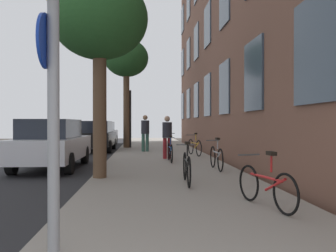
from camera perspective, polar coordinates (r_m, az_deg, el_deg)
name	(u,v)px	position (r m, az deg, el deg)	size (l,w,h in m)	color
ground_plane	(80,158)	(16.02, -13.86, -4.98)	(41.80, 41.80, 0.00)	#332D28
road_asphalt	(30,158)	(16.51, -21.09, -4.82)	(7.00, 38.00, 0.01)	#232326
sidewalk	(160,156)	(15.81, -1.22, -4.82)	(4.20, 38.00, 0.12)	gray
sign_post	(51,66)	(3.88, -18.11, 9.10)	(0.16, 0.60, 3.38)	gray
traffic_light	(128,108)	(20.78, -6.32, 2.83)	(0.43, 0.24, 3.29)	black
tree_near	(100,21)	(9.63, -10.82, 16.07)	(2.46, 2.46, 5.10)	brown
tree_far	(126,60)	(20.99, -6.64, 10.40)	(2.53, 2.53, 6.21)	brown
bicycle_0	(266,186)	(6.14, 15.31, -9.11)	(0.55, 1.66, 0.93)	black
bicycle_1	(187,167)	(8.23, 3.01, -6.55)	(0.42, 1.76, 0.97)	black
bicycle_2	(216,157)	(10.78, 7.71, -4.93)	(0.42, 1.68, 0.96)	black
bicycle_3	(170,151)	(12.99, 0.35, -4.05)	(0.42, 1.74, 0.95)	black
bicycle_4	(195,147)	(15.51, 4.26, -3.28)	(0.49, 1.72, 0.98)	black
bicycle_5	(170,143)	(17.79, 0.33, -2.80)	(0.42, 1.72, 0.99)	black
pedestrian_0	(167,134)	(14.03, -0.13, -1.33)	(0.47, 0.47, 1.67)	maroon
pedestrian_1	(145,131)	(17.73, -3.64, -0.75)	(0.50, 0.50, 1.79)	#33594C
car_0	(52,143)	(12.37, -17.91, -2.65)	(1.84, 4.50, 1.62)	silver
car_1	(97,136)	(19.61, -11.26, -1.53)	(1.79, 4.27, 1.62)	black
car_2	(102,133)	(25.36, -10.51, -1.09)	(1.95, 4.47, 1.62)	#B7B7BC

